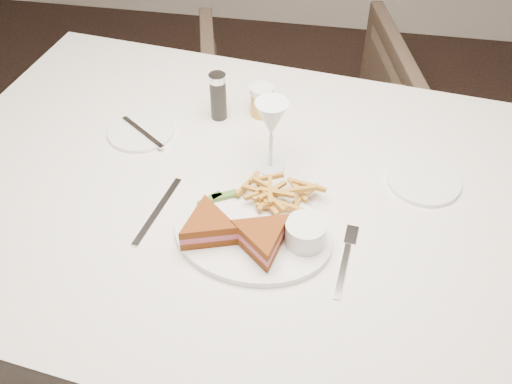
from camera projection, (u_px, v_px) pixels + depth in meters
name	position (u px, v px, depth m)	size (l,w,h in m)	color
table	(259.00, 295.00, 1.49)	(1.52, 1.01, 0.75)	silver
chair_far	(301.00, 116.00, 2.08)	(0.70, 0.65, 0.72)	#47382B
table_setting	(259.00, 192.00, 1.18)	(0.83, 0.66, 0.18)	white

